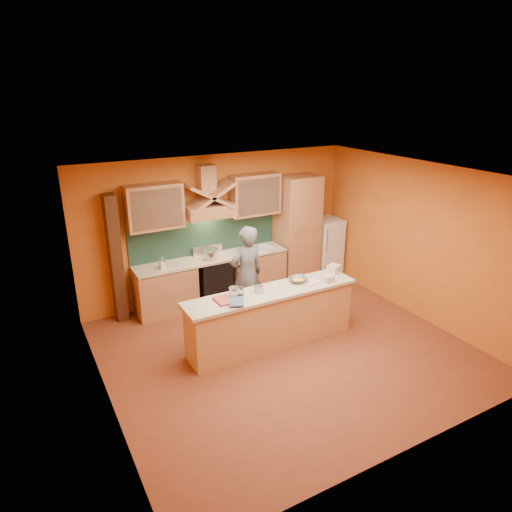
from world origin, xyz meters
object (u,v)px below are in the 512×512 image
stove (213,280)px  mixing_bowl (298,280)px  fridge (326,248)px  kitchen_scale (259,290)px  person (247,275)px

stove → mixing_bowl: mixing_bowl is taller
fridge → mixing_bowl: (-1.94, -1.80, 0.33)m
kitchen_scale → person: bearing=85.7°
person → mixing_bowl: (0.55, -0.78, 0.09)m
fridge → person: bearing=-157.6°
fridge → person: 2.70m
person → mixing_bowl: person is taller
kitchen_scale → mixing_bowl: size_ratio=0.41×
stove → mixing_bowl: size_ratio=3.01×
kitchen_scale → fridge: bearing=45.2°
fridge → mixing_bowl: size_ratio=4.35×
stove → fridge: (2.70, 0.00, 0.20)m
kitchen_scale → mixing_bowl: kitchen_scale is taller
stove → mixing_bowl: bearing=-67.0°
person → stove: bearing=-82.0°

